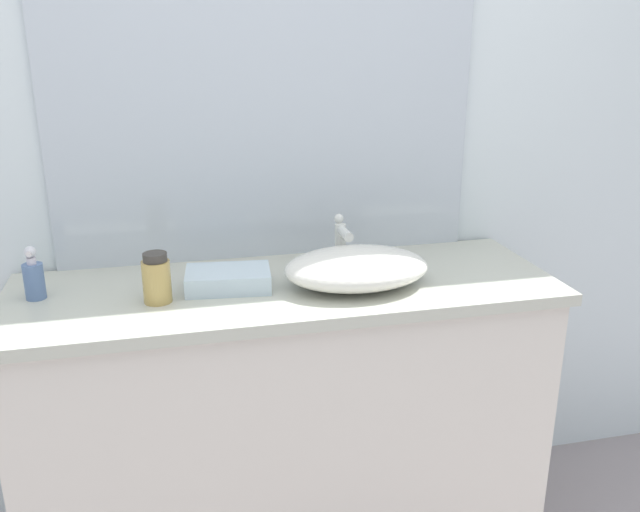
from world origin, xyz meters
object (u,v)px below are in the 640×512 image
(lotion_bottle, at_px, (157,279))
(folded_hand_towel, at_px, (228,279))
(sink_basin, at_px, (356,268))
(soap_dispenser, at_px, (34,278))

(lotion_bottle, height_order, folded_hand_towel, lotion_bottle)
(sink_basin, relative_size, lotion_bottle, 3.03)
(lotion_bottle, bearing_deg, soap_dispenser, 162.80)
(soap_dispenser, height_order, lotion_bottle, soap_dispenser)
(lotion_bottle, distance_m, folded_hand_towel, 0.20)
(sink_basin, xyz_separation_m, folded_hand_towel, (-0.34, 0.06, -0.02))
(sink_basin, relative_size, folded_hand_towel, 1.76)
(folded_hand_towel, bearing_deg, sink_basin, -9.84)
(sink_basin, height_order, soap_dispenser, soap_dispenser)
(soap_dispenser, distance_m, lotion_bottle, 0.32)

